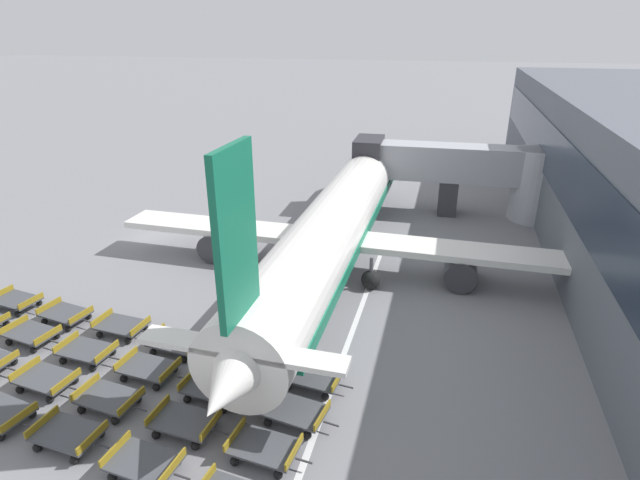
% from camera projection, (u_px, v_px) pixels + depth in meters
% --- Properties ---
extents(ground_plane, '(500.00, 500.00, 0.00)m').
position_uv_depth(ground_plane, '(153.00, 239.00, 39.99)').
color(ground_plane, gray).
extents(jet_bridge, '(18.01, 4.69, 6.51)m').
position_uv_depth(jet_bridge, '(472.00, 172.00, 43.73)').
color(jet_bridge, '#A8AAB2').
rests_on(jet_bridge, ground_plane).
extents(airplane, '(30.81, 39.59, 11.96)m').
position_uv_depth(airplane, '(336.00, 224.00, 34.53)').
color(airplane, white).
rests_on(airplane, ground_plane).
extents(baggage_dolly_row_near_col_c, '(3.44, 2.12, 0.92)m').
position_uv_depth(baggage_dolly_row_near_col_c, '(0.00, 413.00, 21.18)').
color(baggage_dolly_row_near_col_c, '#424449').
rests_on(baggage_dolly_row_near_col_c, ground_plane).
extents(baggage_dolly_row_near_col_d, '(3.40, 1.94, 0.92)m').
position_uv_depth(baggage_dolly_row_near_col_d, '(68.00, 435.00, 20.06)').
color(baggage_dolly_row_near_col_d, '#424449').
rests_on(baggage_dolly_row_near_col_d, ground_plane).
extents(baggage_dolly_row_near_col_e, '(3.41, 1.96, 0.92)m').
position_uv_depth(baggage_dolly_row_near_col_e, '(144.00, 463.00, 18.74)').
color(baggage_dolly_row_near_col_e, '#424449').
rests_on(baggage_dolly_row_near_col_e, ground_plane).
extents(baggage_dolly_row_mid_a_col_c, '(3.42, 1.99, 0.92)m').
position_uv_depth(baggage_dolly_row_mid_a_col_c, '(46.00, 379.00, 23.21)').
color(baggage_dolly_row_mid_a_col_c, '#424449').
rests_on(baggage_dolly_row_mid_a_col_c, ground_plane).
extents(baggage_dolly_row_mid_a_col_d, '(3.42, 1.99, 0.92)m').
position_uv_depth(baggage_dolly_row_mid_a_col_d, '(109.00, 399.00, 22.00)').
color(baggage_dolly_row_mid_a_col_d, '#424449').
rests_on(baggage_dolly_row_mid_a_col_d, ground_plane).
extents(baggage_dolly_row_mid_a_col_e, '(3.40, 1.92, 0.92)m').
position_uv_depth(baggage_dolly_row_mid_a_col_e, '(185.00, 422.00, 20.70)').
color(baggage_dolly_row_mid_a_col_e, '#424449').
rests_on(baggage_dolly_row_mid_a_col_e, ground_plane).
extents(baggage_dolly_row_mid_a_col_f, '(3.42, 1.97, 0.92)m').
position_uv_depth(baggage_dolly_row_mid_a_col_f, '(264.00, 448.00, 19.41)').
color(baggage_dolly_row_mid_a_col_f, '#424449').
rests_on(baggage_dolly_row_mid_a_col_f, ground_plane).
extents(baggage_dolly_row_mid_b_col_b, '(3.44, 2.06, 0.92)m').
position_uv_depth(baggage_dolly_row_mid_b_col_b, '(32.00, 334.00, 26.67)').
color(baggage_dolly_row_mid_b_col_b, '#424449').
rests_on(baggage_dolly_row_mid_b_col_b, ground_plane).
extents(baggage_dolly_row_mid_b_col_c, '(3.40, 1.92, 0.92)m').
position_uv_depth(baggage_dolly_row_mid_b_col_c, '(87.00, 351.00, 25.25)').
color(baggage_dolly_row_mid_b_col_c, '#424449').
rests_on(baggage_dolly_row_mid_b_col_c, ground_plane).
extents(baggage_dolly_row_mid_b_col_d, '(3.41, 1.95, 0.92)m').
position_uv_depth(baggage_dolly_row_mid_b_col_d, '(149.00, 368.00, 23.96)').
color(baggage_dolly_row_mid_b_col_d, '#424449').
rests_on(baggage_dolly_row_mid_b_col_d, ground_plane).
extents(baggage_dolly_row_mid_b_col_e, '(3.42, 1.98, 0.92)m').
position_uv_depth(baggage_dolly_row_mid_b_col_e, '(213.00, 389.00, 22.62)').
color(baggage_dolly_row_mid_b_col_e, '#424449').
rests_on(baggage_dolly_row_mid_b_col_e, ground_plane).
extents(baggage_dolly_row_mid_b_col_f, '(3.44, 2.07, 0.92)m').
position_uv_depth(baggage_dolly_row_mid_b_col_f, '(295.00, 412.00, 21.26)').
color(baggage_dolly_row_mid_b_col_f, '#424449').
rests_on(baggage_dolly_row_mid_b_col_f, ground_plane).
extents(baggage_dolly_row_far_col_a, '(3.43, 2.03, 0.92)m').
position_uv_depth(baggage_dolly_row_far_col_a, '(17.00, 301.00, 29.91)').
color(baggage_dolly_row_far_col_a, '#424449').
rests_on(baggage_dolly_row_far_col_a, ground_plane).
extents(baggage_dolly_row_far_col_b, '(3.44, 2.09, 0.92)m').
position_uv_depth(baggage_dolly_row_far_col_b, '(66.00, 314.00, 28.51)').
color(baggage_dolly_row_far_col_b, '#424449').
rests_on(baggage_dolly_row_far_col_b, ground_plane).
extents(baggage_dolly_row_far_col_c, '(3.40, 1.92, 0.92)m').
position_uv_depth(baggage_dolly_row_far_col_c, '(122.00, 326.00, 27.38)').
color(baggage_dolly_row_far_col_c, '#424449').
rests_on(baggage_dolly_row_far_col_c, ground_plane).
extents(baggage_dolly_row_far_col_d, '(3.41, 1.96, 0.92)m').
position_uv_depth(baggage_dolly_row_far_col_d, '(176.00, 343.00, 25.89)').
color(baggage_dolly_row_far_col_d, '#424449').
rests_on(baggage_dolly_row_far_col_d, ground_plane).
extents(baggage_dolly_row_far_col_e, '(3.41, 1.96, 0.92)m').
position_uv_depth(baggage_dolly_row_far_col_e, '(241.00, 360.00, 24.60)').
color(baggage_dolly_row_far_col_e, '#424449').
rests_on(baggage_dolly_row_far_col_e, ground_plane).
extents(baggage_dolly_row_far_col_f, '(3.42, 2.00, 0.92)m').
position_uv_depth(baggage_dolly_row_far_col_f, '(312.00, 377.00, 23.37)').
color(baggage_dolly_row_far_col_f, '#424449').
rests_on(baggage_dolly_row_far_col_f, ground_plane).
extents(stand_guidance_stripe, '(0.48, 26.16, 0.01)m').
position_uv_depth(stand_guidance_stripe, '(352.00, 331.00, 27.76)').
color(stand_guidance_stripe, white).
rests_on(stand_guidance_stripe, ground_plane).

